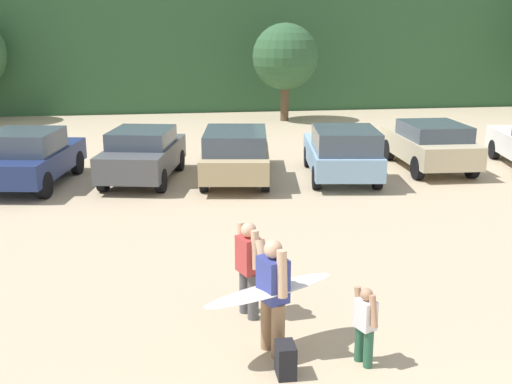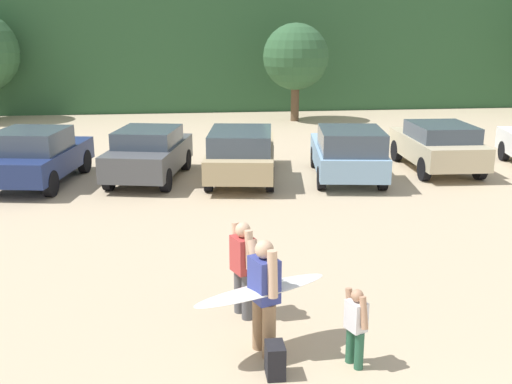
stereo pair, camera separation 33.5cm
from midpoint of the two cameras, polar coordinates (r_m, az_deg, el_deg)
The scene contains 12 objects.
hillside_ridge at distance 37.55m, azimuth -2.83°, elevation 13.94°, with size 108.00×12.00×6.79m, color #2D5633.
tree_center at distance 28.71m, azimuth 4.11°, elevation 12.61°, with size 3.06×3.06×4.52m.
parked_car_navy at distance 18.17m, azimuth -19.55°, elevation 3.26°, with size 2.62×4.38×1.61m.
parked_car_dark_gray at distance 17.89m, azimuth -9.55°, elevation 3.66°, with size 2.58×4.21×1.52m.
parked_car_tan at distance 17.67m, azimuth -0.83°, elevation 3.79°, with size 2.51×4.90×1.54m.
parked_car_sky_blue at distance 17.84m, azimuth 9.21°, elevation 3.73°, with size 2.45×4.42×1.60m.
parked_car_champagne at distance 19.70m, azimuth 17.25°, elevation 4.28°, with size 2.02×4.13×1.50m.
person_adult at distance 8.26m, azimuth 1.94°, elevation -9.30°, with size 0.43×0.72×1.66m.
person_child at distance 8.24m, azimuth 10.60°, elevation -12.10°, with size 0.29×0.46×1.10m.
person_companion at distance 9.32m, azimuth -0.19°, elevation -6.80°, with size 0.40×0.61×1.53m.
surfboard_white at distance 8.32m, azimuth 1.72°, elevation -9.24°, with size 2.10×1.39×0.15m.
backpack_dropped at distance 8.10m, azimuth 3.05°, elevation -15.59°, with size 0.24×0.34×0.45m.
Camera 2 is at (-2.45, -3.24, 4.40)m, focal length 42.32 mm.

